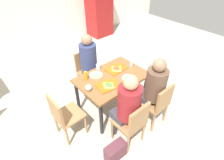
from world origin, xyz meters
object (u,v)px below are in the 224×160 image
object	(u,v)px
drink_fridge	(99,6)
pizza_slice_c	(96,75)
tray_red_far	(116,69)
plastic_cup_a	(98,67)
soda_can	(132,63)
condiment_bottle	(86,76)
chair_near_left	(133,122)
paper_plate_center	(96,75)
person_in_red	(127,105)
main_table	(112,81)
tray_red_near	(108,85)
pizza_slice_b	(116,68)
chair_far_side	(87,68)
pizza_slice_a	(109,85)
plastic_cup_b	(128,83)
chair_near_right	(158,103)
person_in_brown_jacket	(153,87)
foil_bundle	(89,88)
chair_left_end	(63,115)
handbag	(115,151)
paper_plate_near_edge	(128,78)
person_far_side	(90,61)

from	to	relation	value
drink_fridge	pizza_slice_c	bearing A→B (deg)	-129.30
tray_red_far	plastic_cup_a	xyz separation A→B (m)	(-0.23, 0.22, 0.04)
soda_can	condiment_bottle	bearing A→B (deg)	167.22
chair_near_left	paper_plate_center	xyz separation A→B (m)	(0.12, 1.00, 0.23)
chair_near_left	person_in_red	xyz separation A→B (m)	(0.00, 0.14, 0.25)
main_table	chair_near_left	distance (m)	0.84
tray_red_near	pizza_slice_b	size ratio (longest dim) A/B	2.01
pizza_slice_c	chair_far_side	bearing A→B (deg)	72.08
person_in_red	soda_can	distance (m)	1.03
chair_far_side	tray_red_far	world-z (taller)	chair_far_side
pizza_slice_a	plastic_cup_b	distance (m)	0.30
chair_near_right	person_in_brown_jacket	size ratio (longest dim) A/B	0.67
chair_near_right	person_in_red	world-z (taller)	person_in_red
chair_near_left	pizza_slice_a	world-z (taller)	chair_near_left
paper_plate_center	drink_fridge	bearing A→B (deg)	50.70
main_table	foil_bundle	size ratio (longest dim) A/B	11.70
chair_left_end	condiment_bottle	bearing A→B (deg)	20.40
main_table	pizza_slice_c	distance (m)	0.30
tray_red_far	handbag	bearing A→B (deg)	-132.72
paper_plate_center	person_in_red	bearing A→B (deg)	-97.74
person_in_brown_jacket	paper_plate_near_edge	bearing A→B (deg)	105.46
tray_red_far	pizza_slice_c	xyz separation A→B (m)	(-0.39, 0.09, 0.01)
paper_plate_center	soda_can	bearing A→B (deg)	-16.48
person_in_brown_jacket	soda_can	world-z (taller)	person_in_brown_jacket
pizza_slice_c	condiment_bottle	size ratio (longest dim) A/B	1.38
chair_near_left	chair_left_end	xyz separation A→B (m)	(-0.68, 0.78, 0.00)
person_in_red	paper_plate_near_edge	bearing A→B (deg)	42.11
person_in_red	plastic_cup_b	xyz separation A→B (m)	(0.32, 0.30, 0.03)
plastic_cup_a	condiment_bottle	world-z (taller)	condiment_bottle
main_table	chair_far_side	distance (m)	0.79
main_table	plastic_cup_a	xyz separation A→B (m)	(-0.03, 0.34, 0.15)
chair_near_left	tray_red_far	world-z (taller)	chair_near_left
chair_far_side	pizza_slice_c	distance (m)	0.65
paper_plate_near_edge	plastic_cup_a	bearing A→B (deg)	110.17
paper_plate_center	foil_bundle	distance (m)	0.40
pizza_slice_a	handbag	size ratio (longest dim) A/B	0.61
pizza_slice_c	condiment_bottle	distance (m)	0.20
paper_plate_center	condiment_bottle	xyz separation A→B (m)	(-0.20, 0.00, 0.08)
main_table	condiment_bottle	distance (m)	0.47
chair_left_end	person_far_side	distance (m)	1.19
chair_near_left	chair_far_side	size ratio (longest dim) A/B	1.00
chair_near_left	condiment_bottle	xyz separation A→B (m)	(-0.09, 1.00, 0.31)
person_in_brown_jacket	tray_red_far	bearing A→B (deg)	96.58
chair_left_end	pizza_slice_a	distance (m)	0.82
foil_bundle	handbag	xyz separation A→B (m)	(-0.15, -0.78, -0.63)
tray_red_near	paper_plate_center	size ratio (longest dim) A/B	1.64
person_far_side	tray_red_far	xyz separation A→B (m)	(0.20, -0.52, -0.01)
person_in_red	person_far_side	size ratio (longest dim) A/B	1.00
tray_red_near	pizza_slice_c	world-z (taller)	pizza_slice_c
chair_near_left	person_in_brown_jacket	bearing A→B (deg)	13.47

